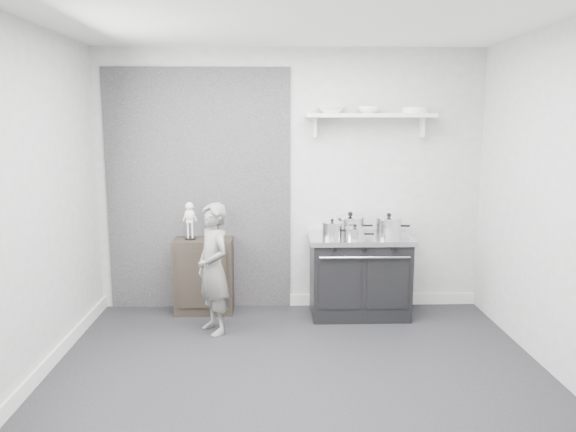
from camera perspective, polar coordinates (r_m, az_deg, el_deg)
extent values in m
plane|color=black|center=(4.48, 1.02, -16.39)|extent=(4.00, 4.00, 0.00)
cube|color=#9D9E9B|center=(5.86, 0.22, 3.61)|extent=(4.00, 0.02, 2.70)
cube|color=#9D9E9B|center=(2.31, 3.26, -5.87)|extent=(4.00, 0.02, 2.70)
cube|color=#9D9E9B|center=(4.45, -25.59, 0.72)|extent=(0.02, 3.60, 2.70)
cube|color=#9D9E9B|center=(4.62, 26.68, 0.95)|extent=(0.02, 3.60, 2.70)
cube|color=silver|center=(4.09, 1.14, 19.96)|extent=(4.00, 3.60, 0.02)
cube|color=black|center=(5.90, -9.04, 2.56)|extent=(1.90, 0.02, 2.50)
cube|color=silver|center=(6.22, 9.56, -8.32)|extent=(2.00, 0.03, 0.12)
cube|color=silver|center=(4.80, -24.21, -14.68)|extent=(0.03, 3.60, 0.12)
cube|color=silver|center=(5.78, 8.35, 10.09)|extent=(1.30, 0.26, 0.04)
cube|color=silver|center=(5.78, 2.75, 8.99)|extent=(0.03, 0.12, 0.20)
cube|color=silver|center=(5.97, 13.47, 8.76)|extent=(0.03, 0.12, 0.20)
cube|color=black|center=(5.79, 7.23, -6.24)|extent=(0.97, 0.58, 0.78)
cube|color=silver|center=(5.69, 7.32, -2.25)|extent=(1.03, 0.62, 0.05)
cube|color=black|center=(5.48, 5.29, -6.92)|extent=(0.41, 0.02, 0.50)
cube|color=black|center=(5.55, 10.09, -6.81)|extent=(0.41, 0.02, 0.50)
cylinder|color=silver|center=(5.41, 7.82, -4.20)|extent=(0.87, 0.02, 0.02)
cylinder|color=black|center=(5.37, 4.74, -3.41)|extent=(0.04, 0.03, 0.04)
cylinder|color=black|center=(5.41, 7.81, -3.37)|extent=(0.04, 0.03, 0.04)
cylinder|color=black|center=(5.47, 10.83, -3.32)|extent=(0.04, 0.03, 0.04)
cube|color=black|center=(5.89, -8.52, -6.01)|extent=(0.59, 0.35, 0.77)
imported|color=slate|center=(5.27, -7.58, -5.32)|extent=(0.49, 0.54, 1.23)
cylinder|color=silver|center=(5.55, 4.49, -1.50)|extent=(0.19, 0.19, 0.14)
cylinder|color=silver|center=(5.54, 4.51, -0.69)|extent=(0.20, 0.20, 0.01)
sphere|color=black|center=(5.53, 4.51, -0.44)|extent=(0.03, 0.03, 0.03)
cylinder|color=black|center=(5.57, 5.89, -1.49)|extent=(0.10, 0.02, 0.02)
cylinder|color=silver|center=(5.79, 6.32, -0.98)|extent=(0.29, 0.29, 0.16)
cylinder|color=silver|center=(5.77, 6.34, -0.12)|extent=(0.29, 0.29, 0.01)
sphere|color=black|center=(5.77, 6.35, 0.20)|extent=(0.05, 0.05, 0.05)
cylinder|color=black|center=(5.82, 8.11, -0.97)|extent=(0.10, 0.02, 0.02)
cylinder|color=silver|center=(5.85, 10.19, -1.00)|extent=(0.26, 0.26, 0.15)
cylinder|color=silver|center=(5.84, 10.21, -0.20)|extent=(0.27, 0.27, 0.01)
sphere|color=black|center=(5.83, 10.22, 0.10)|extent=(0.05, 0.05, 0.05)
cylinder|color=black|center=(5.89, 11.79, -0.99)|extent=(0.10, 0.02, 0.02)
cylinder|color=silver|center=(5.52, 6.81, -1.83)|extent=(0.20, 0.20, 0.10)
cylinder|color=silver|center=(5.51, 6.82, -1.25)|extent=(0.20, 0.20, 0.01)
sphere|color=black|center=(5.51, 6.83, -0.99)|extent=(0.04, 0.04, 0.04)
cylinder|color=black|center=(5.55, 8.23, -1.81)|extent=(0.10, 0.02, 0.02)
imported|color=white|center=(5.72, 4.42, 10.72)|extent=(0.29, 0.29, 0.07)
imported|color=white|center=(5.78, 8.20, 10.63)|extent=(0.22, 0.22, 0.07)
cylinder|color=silver|center=(5.87, 12.81, 10.43)|extent=(0.27, 0.27, 0.06)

